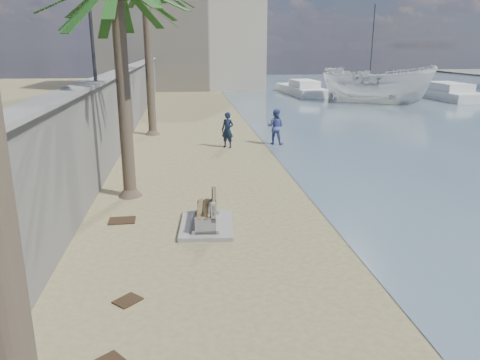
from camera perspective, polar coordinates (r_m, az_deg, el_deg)
seawall at (r=25.87m, az=-14.01°, el=8.78°), size 0.45×70.00×3.50m
wall_cap at (r=25.72m, az=-14.29°, el=12.76°), size 0.80×70.00×0.12m
end_building at (r=57.52m, az=-7.10°, el=18.13°), size 18.00×12.00×14.00m
bench_far at (r=12.87m, az=-4.14°, el=-4.17°), size 1.57×2.18×0.87m
person_a at (r=22.85m, az=-1.53°, el=6.43°), size 0.87×0.80×1.99m
person_b at (r=23.71m, az=4.36°, el=6.72°), size 1.17×1.07×1.98m
boat_cruiser at (r=42.43m, az=16.28°, el=11.26°), size 5.11×5.08×4.24m
yacht_near at (r=49.80m, az=23.16°, el=9.66°), size 3.38×11.50×1.50m
yacht_far at (r=49.49m, az=7.37°, el=10.76°), size 3.36×9.78×1.50m
sailboat_west at (r=59.20m, az=15.47°, el=11.17°), size 5.68×4.90×9.52m
debris_c at (r=13.81m, az=-14.18°, el=-4.81°), size 0.76×0.62×0.03m
debris_d at (r=9.71m, az=-13.53°, el=-14.09°), size 0.62×0.62×0.03m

